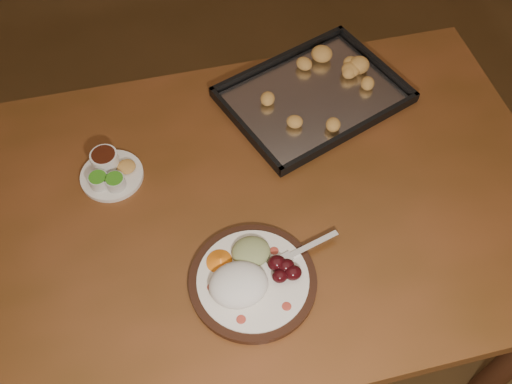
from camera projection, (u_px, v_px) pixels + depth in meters
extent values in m
plane|color=brown|center=(283.00, 322.00, 1.92)|extent=(4.00, 4.00, 0.00)
cube|color=brown|center=(234.00, 210.00, 1.31)|extent=(1.52, 0.93, 0.04)
cylinder|color=#472615|center=(410.00, 138.00, 1.92)|extent=(0.07, 0.07, 0.71)
cylinder|color=black|center=(253.00, 281.00, 1.18)|extent=(0.27, 0.27, 0.02)
cylinder|color=white|center=(253.00, 279.00, 1.17)|extent=(0.23, 0.23, 0.01)
ellipsoid|color=#B63A2B|center=(241.00, 319.00, 1.12)|extent=(0.02, 0.02, 0.00)
ellipsoid|color=#B63A2B|center=(287.00, 306.00, 1.13)|extent=(0.02, 0.02, 0.00)
ellipsoid|color=#B63A2B|center=(274.00, 251.00, 1.21)|extent=(0.02, 0.02, 0.00)
ellipsoid|color=#B63A2B|center=(212.00, 287.00, 1.16)|extent=(0.02, 0.02, 0.00)
ellipsoid|color=white|center=(239.00, 285.00, 1.15)|extent=(0.14, 0.13, 0.06)
ellipsoid|color=#460A11|center=(280.00, 276.00, 1.16)|extent=(0.03, 0.03, 0.03)
ellipsoid|color=#460A11|center=(286.00, 266.00, 1.17)|extent=(0.03, 0.03, 0.03)
ellipsoid|color=#460A11|center=(277.00, 263.00, 1.17)|extent=(0.03, 0.03, 0.03)
ellipsoid|color=#460A11|center=(293.00, 273.00, 1.16)|extent=(0.03, 0.03, 0.03)
ellipsoid|color=tan|center=(251.00, 252.00, 1.19)|extent=(0.10, 0.09, 0.03)
cone|color=orange|center=(220.00, 260.00, 1.18)|extent=(0.08, 0.08, 0.03)
cube|color=white|center=(312.00, 245.00, 1.21)|extent=(0.13, 0.05, 0.00)
cube|color=white|center=(284.00, 259.00, 1.19)|extent=(0.04, 0.03, 0.00)
cylinder|color=white|center=(277.00, 267.00, 1.18)|extent=(0.03, 0.01, 0.00)
cylinder|color=white|center=(275.00, 264.00, 1.18)|extent=(0.03, 0.01, 0.00)
cylinder|color=white|center=(274.00, 262.00, 1.19)|extent=(0.03, 0.01, 0.00)
cylinder|color=white|center=(273.00, 260.00, 1.19)|extent=(0.03, 0.01, 0.00)
cylinder|color=white|center=(112.00, 176.00, 1.33)|extent=(0.15, 0.15, 0.01)
cylinder|color=beige|center=(99.00, 181.00, 1.30)|extent=(0.05, 0.05, 0.03)
cylinder|color=#398C1C|center=(97.00, 177.00, 1.29)|extent=(0.04, 0.04, 0.00)
cylinder|color=beige|center=(115.00, 182.00, 1.30)|extent=(0.05, 0.05, 0.03)
cylinder|color=#398C1C|center=(114.00, 178.00, 1.29)|extent=(0.04, 0.04, 0.00)
cylinder|color=white|center=(105.00, 159.00, 1.33)|extent=(0.06, 0.06, 0.04)
cylinder|color=#38140A|center=(103.00, 155.00, 1.32)|extent=(0.06, 0.06, 0.00)
ellipsoid|color=gold|center=(126.00, 167.00, 1.33)|extent=(0.04, 0.04, 0.02)
cube|color=black|center=(313.00, 98.00, 1.48)|extent=(0.52, 0.46, 0.01)
cube|color=black|center=(279.00, 59.00, 1.54)|extent=(0.41, 0.17, 0.02)
cube|color=black|center=(352.00, 132.00, 1.39)|extent=(0.41, 0.17, 0.02)
cube|color=black|center=(376.00, 62.00, 1.53)|extent=(0.13, 0.30, 0.02)
cube|color=black|center=(245.00, 129.00, 1.40)|extent=(0.13, 0.30, 0.02)
cube|color=silver|center=(313.00, 96.00, 1.47)|extent=(0.49, 0.42, 0.00)
ellipsoid|color=#D6924A|center=(331.00, 82.00, 1.47)|extent=(0.05, 0.05, 0.03)
ellipsoid|color=#D6924A|center=(333.00, 68.00, 1.51)|extent=(0.07, 0.07, 0.03)
ellipsoid|color=#D6924A|center=(300.00, 67.00, 1.51)|extent=(0.06, 0.06, 0.03)
ellipsoid|color=#D6924A|center=(289.00, 86.00, 1.47)|extent=(0.06, 0.06, 0.03)
ellipsoid|color=#D6924A|center=(279.00, 92.00, 1.46)|extent=(0.07, 0.07, 0.03)
ellipsoid|color=#D6924A|center=(297.00, 100.00, 1.44)|extent=(0.05, 0.05, 0.03)
ellipsoid|color=#D6924A|center=(294.00, 116.00, 1.41)|extent=(0.07, 0.07, 0.03)
ellipsoid|color=#D6924A|center=(329.00, 117.00, 1.41)|extent=(0.06, 0.06, 0.03)
ellipsoid|color=#D6924A|center=(339.00, 96.00, 1.45)|extent=(0.06, 0.06, 0.03)
ellipsoid|color=#D6924A|center=(349.00, 90.00, 1.46)|extent=(0.07, 0.07, 0.03)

